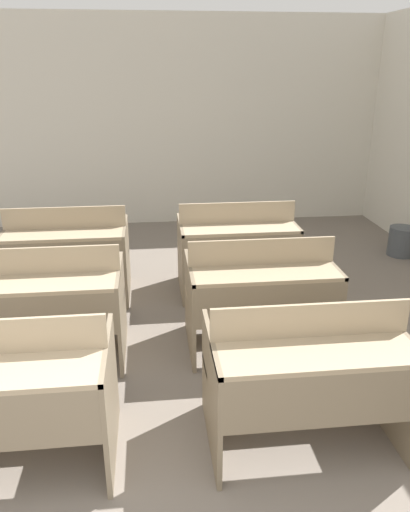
{
  "coord_description": "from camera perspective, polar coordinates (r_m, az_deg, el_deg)",
  "views": [
    {
      "loc": [
        0.27,
        -0.81,
        2.14
      ],
      "look_at": [
        0.67,
        2.74,
        0.78
      ],
      "focal_mm": 35.0,
      "sensor_mm": 36.0,
      "label": 1
    }
  ],
  "objects": [
    {
      "name": "wastepaper_bin",
      "position": [
        6.46,
        21.54,
        1.58
      ],
      "size": [
        0.31,
        0.31,
        0.35
      ],
      "color": "#474C51",
      "rests_on": "ground_plane"
    },
    {
      "name": "wall_back",
      "position": [
        7.18,
        -8.86,
        14.7
      ],
      "size": [
        7.17,
        0.06,
        2.82
      ],
      "color": "beige",
      "rests_on": "ground_plane"
    },
    {
      "name": "bench_third_left",
      "position": [
        4.95,
        -15.42,
        0.41
      ],
      "size": [
        1.13,
        0.74,
        0.92
      ],
      "color": "#7E6F58",
      "rests_on": "ground_plane"
    },
    {
      "name": "bench_second_right",
      "position": [
        3.95,
        6.35,
        -4.22
      ],
      "size": [
        1.13,
        0.74,
        0.92
      ],
      "color": "#796A53",
      "rests_on": "ground_plane"
    },
    {
      "name": "bench_front_right",
      "position": [
        3.02,
        11.6,
        -13.07
      ],
      "size": [
        1.13,
        0.74,
        0.92
      ],
      "color": "#796A53",
      "rests_on": "ground_plane"
    },
    {
      "name": "bench_front_left",
      "position": [
        3.01,
        -21.83,
        -14.34
      ],
      "size": [
        1.13,
        0.74,
        0.92
      ],
      "color": "#81715A",
      "rests_on": "ground_plane"
    },
    {
      "name": "bench_third_right",
      "position": [
        4.95,
        3.66,
        1.12
      ],
      "size": [
        1.13,
        0.74,
        0.92
      ],
      "color": "#82735C",
      "rests_on": "ground_plane"
    },
    {
      "name": "bench_second_left",
      "position": [
        3.94,
        -17.72,
        -5.2
      ],
      "size": [
        1.13,
        0.74,
        0.92
      ],
      "color": "#81725B",
      "rests_on": "ground_plane"
    }
  ]
}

